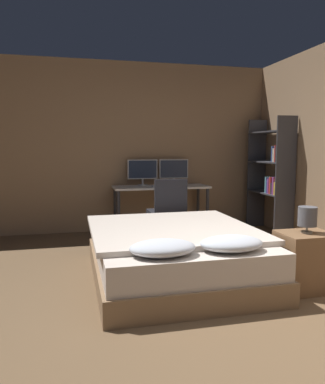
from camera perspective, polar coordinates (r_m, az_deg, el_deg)
name	(u,v)px	position (r m, az deg, el deg)	size (l,w,h in m)	color
ground_plane	(276,338)	(2.97, 16.89, -20.48)	(20.00, 20.00, 0.00)	brown
wall_back	(157,147)	(6.21, -0.80, 6.81)	(12.00, 0.06, 2.70)	#8E7051
bed	(174,253)	(3.91, 1.83, -9.31)	(1.67, 1.99, 0.60)	#846647
nightstand	(305,261)	(3.84, 20.94, -9.84)	(0.49, 0.40, 0.55)	brown
bedside_lamp	(307,217)	(3.75, 21.21, -3.57)	(0.17, 0.17, 0.25)	gray
desk	(161,192)	(5.90, -0.25, -0.02)	(1.50, 0.56, 0.74)	beige
monitor_left	(143,171)	(5.99, -3.06, 3.28)	(0.48, 0.16, 0.41)	#B7B7BC
monitor_right	(174,170)	(6.11, 1.73, 3.36)	(0.48, 0.16, 0.41)	#B7B7BC
keyboard	(163,187)	(5.72, 0.15, 0.84)	(0.35, 0.13, 0.02)	#B7B7BC
computer_mouse	(180,186)	(5.79, 2.69, 0.99)	(0.07, 0.05, 0.04)	#B7B7BC
office_chair	(168,217)	(5.21, 0.82, -3.88)	(0.52, 0.52, 0.93)	black
bookshelf	(273,172)	(6.07, 16.55, 2.92)	(0.33, 0.91, 1.81)	#333338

